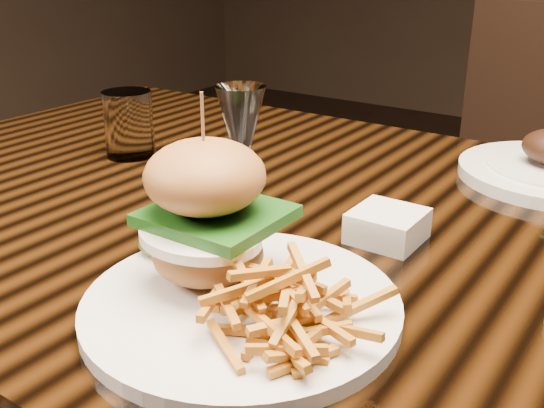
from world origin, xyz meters
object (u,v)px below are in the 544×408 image
Objects in this scene: dining_table at (341,274)px; wine_glass at (241,123)px; burger_plate at (235,260)px; chair_far at (524,181)px.

wine_glass is (-0.12, -0.06, 0.20)m from dining_table.
burger_plate is 0.24m from wine_glass.
dining_table is at bearing 105.65° from burger_plate.
chair_far reaches higher than dining_table.
burger_plate is 0.32× the size of chair_far.
burger_plate is (0.02, -0.25, 0.13)m from dining_table.
burger_plate is 1.80× the size of wine_glass.
chair_far is (0.01, 1.14, -0.26)m from burger_plate.
dining_table is 5.29× the size of burger_plate.
chair_far is (0.14, 0.95, -0.33)m from wine_glass.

